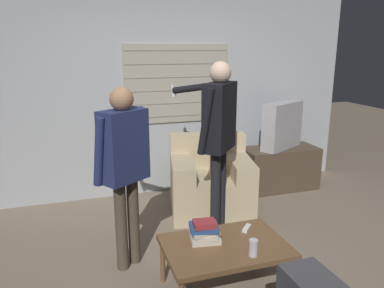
# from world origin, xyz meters

# --- Properties ---
(ground_plane) EXTENTS (16.00, 16.00, 0.00)m
(ground_plane) POSITION_xyz_m (0.00, 0.00, 0.00)
(ground_plane) COLOR #7F705B
(wall_back) EXTENTS (5.20, 0.08, 2.55)m
(wall_back) POSITION_xyz_m (0.01, 2.03, 1.28)
(wall_back) COLOR #ADB2B7
(wall_back) RESTS_ON ground_plane
(armchair_beige) EXTENTS (1.05, 1.01, 0.85)m
(armchair_beige) POSITION_xyz_m (0.43, 1.26, 0.34)
(armchair_beige) COLOR #C6B289
(armchair_beige) RESTS_ON ground_plane
(coffee_table) EXTENTS (0.93, 0.63, 0.41)m
(coffee_table) POSITION_xyz_m (-0.01, -0.21, 0.37)
(coffee_table) COLOR brown
(coffee_table) RESTS_ON ground_plane
(tv_stand) EXTENTS (0.99, 0.45, 0.56)m
(tv_stand) POSITION_xyz_m (1.55, 1.60, 0.28)
(tv_stand) COLOR #4C3D2D
(tv_stand) RESTS_ON ground_plane
(tv) EXTENTS (0.69, 0.50, 0.60)m
(tv) POSITION_xyz_m (1.54, 1.60, 0.86)
(tv) COLOR #B2B2B7
(tv) RESTS_ON tv_stand
(person_left_standing) EXTENTS (0.49, 0.78, 1.56)m
(person_left_standing) POSITION_xyz_m (-0.66, 0.40, 0.97)
(person_left_standing) COLOR #4C4233
(person_left_standing) RESTS_ON ground_plane
(person_right_standing) EXTENTS (0.55, 0.85, 1.72)m
(person_right_standing) POSITION_xyz_m (0.31, 0.74, 1.10)
(person_right_standing) COLOR black
(person_right_standing) RESTS_ON ground_plane
(book_stack) EXTENTS (0.26, 0.21, 0.18)m
(book_stack) POSITION_xyz_m (-0.14, -0.13, 0.49)
(book_stack) COLOR beige
(book_stack) RESTS_ON coffee_table
(soda_can) EXTENTS (0.07, 0.07, 0.13)m
(soda_can) POSITION_xyz_m (0.12, -0.42, 0.47)
(soda_can) COLOR silver
(soda_can) RESTS_ON coffee_table
(spare_remote) EXTENTS (0.12, 0.12, 0.02)m
(spare_remote) POSITION_xyz_m (0.25, -0.05, 0.42)
(spare_remote) COLOR white
(spare_remote) RESTS_ON coffee_table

